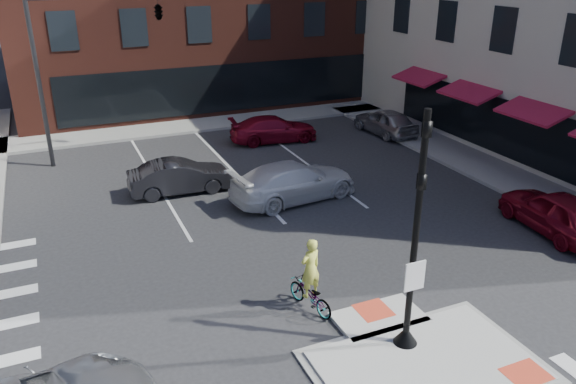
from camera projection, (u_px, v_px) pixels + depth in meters
name	position (u px, v px, depth m)	size (l,w,h in m)	color
ground	(414.00, 355.00, 13.76)	(120.00, 120.00, 0.00)	#28282B
refuge_island	(421.00, 360.00, 13.52)	(5.40, 4.65, 0.13)	gray
sidewalk_e	(481.00, 165.00, 26.16)	(3.00, 24.00, 0.15)	gray
sidewalk_n	(239.00, 119.00, 33.42)	(26.00, 3.00, 0.15)	gray
building_far_left	(68.00, 2.00, 54.28)	(10.00, 12.00, 10.00)	slate
signal_pole	(413.00, 264.00, 13.18)	(0.60, 0.60, 5.98)	black
mast_arm_signal	(127.00, 25.00, 25.28)	(6.10, 2.24, 8.00)	black
red_sedan	(557.00, 212.00, 19.66)	(1.81, 4.50, 1.53)	maroon
white_pickup	(294.00, 181.00, 22.37)	(2.14, 5.27, 1.53)	silver
bg_car_dark	(180.00, 177.00, 23.04)	(1.46, 4.17, 1.38)	black
bg_car_silver	(386.00, 122.00, 30.64)	(1.68, 4.18, 1.43)	#9D9EA4
bg_car_red	(274.00, 129.00, 29.48)	(1.87, 4.60, 1.33)	maroon
cyclist	(310.00, 287.00, 15.29)	(1.01, 1.81, 2.17)	#3F3F44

